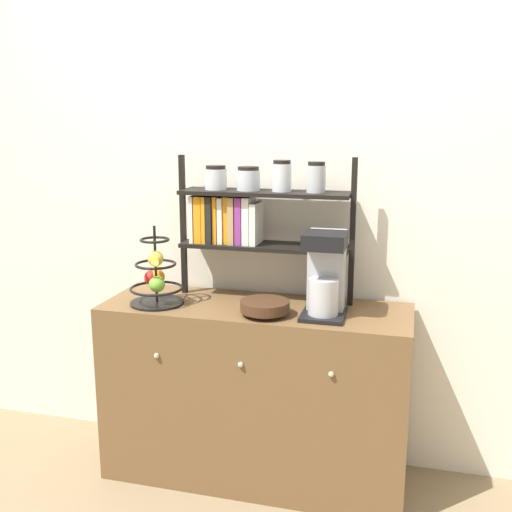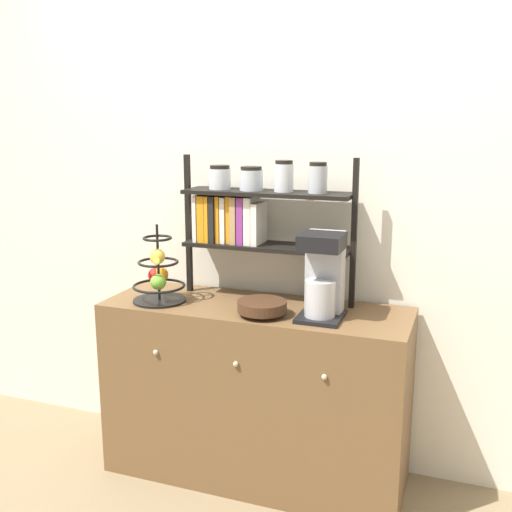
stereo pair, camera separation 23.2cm
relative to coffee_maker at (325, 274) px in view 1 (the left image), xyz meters
name	(u,v)px [view 1 (the left image)]	position (x,y,z in m)	size (l,w,h in m)	color
ground_plane	(242,502)	(-0.32, -0.19, -1.02)	(12.00, 12.00, 0.00)	#847051
wall_back	(270,197)	(-0.32, 0.33, 0.28)	(7.00, 0.05, 2.60)	silver
sideboard	(255,392)	(-0.32, 0.05, -0.60)	(1.39, 0.49, 0.84)	brown
coffee_maker	(325,274)	(0.00, 0.00, 0.00)	(0.18, 0.22, 0.37)	black
fruit_stand	(156,278)	(-0.77, -0.03, -0.06)	(0.24, 0.24, 0.36)	black
wooden_bowl	(265,307)	(-0.25, -0.07, -0.14)	(0.21, 0.21, 0.06)	#422819
shelf_hutch	(246,211)	(-0.40, 0.18, 0.23)	(0.83, 0.20, 0.66)	black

